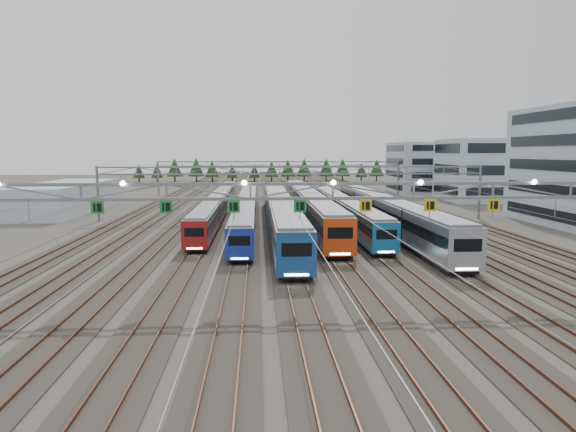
{
  "coord_description": "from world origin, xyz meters",
  "views": [
    {
      "loc": [
        -5.09,
        -34.62,
        9.92
      ],
      "look_at": [
        -2.06,
        16.97,
        3.5
      ],
      "focal_mm": 32.0,
      "sensor_mm": 36.0,
      "label": 1
    }
  ],
  "objects": [
    {
      "name": "gantry_near",
      "position": [
        -0.05,
        -0.12,
        7.09
      ],
      "size": [
        56.36,
        0.61,
        8.08
      ],
      "color": "slate",
      "rests_on": "ground"
    },
    {
      "name": "train_e",
      "position": [
        6.75,
        38.92,
        1.99
      ],
      "size": [
        2.67,
        54.91,
        3.47
      ],
      "color": "black",
      "rests_on": "ground"
    },
    {
      "name": "ground",
      "position": [
        0.0,
        0.0,
        0.0
      ],
      "size": [
        400.0,
        400.0,
        0.0
      ],
      "primitive_type": "plane",
      "color": "#47423A",
      "rests_on": "ground"
    },
    {
      "name": "depot_bldg_mid",
      "position": [
        40.57,
        69.0,
        6.31
      ],
      "size": [
        14.0,
        16.0,
        12.62
      ],
      "primitive_type": "cube",
      "color": "#ACC5CD",
      "rests_on": "ground"
    },
    {
      "name": "train_a",
      "position": [
        -11.25,
        46.73,
        1.91
      ],
      "size": [
        2.56,
        64.63,
        3.33
      ],
      "color": "black",
      "rests_on": "ground"
    },
    {
      "name": "train_c",
      "position": [
        -2.25,
        32.78,
        2.26
      ],
      "size": [
        3.09,
        60.16,
        4.03
      ],
      "color": "black",
      "rests_on": "ground"
    },
    {
      "name": "train_f",
      "position": [
        11.25,
        30.35,
        2.25
      ],
      "size": [
        3.07,
        53.02,
        4.0
      ],
      "color": "black",
      "rests_on": "ground"
    },
    {
      "name": "train_d",
      "position": [
        2.25,
        39.57,
        2.28
      ],
      "size": [
        3.11,
        58.5,
        4.05
      ],
      "color": "black",
      "rests_on": "ground"
    },
    {
      "name": "train_b",
      "position": [
        -6.75,
        42.32,
        1.91
      ],
      "size": [
        2.56,
        65.95,
        3.32
      ],
      "color": "black",
      "rests_on": "ground"
    },
    {
      "name": "depot_bldg_north",
      "position": [
        39.32,
        89.65,
        6.16
      ],
      "size": [
        22.0,
        18.0,
        12.32
      ],
      "primitive_type": "cube",
      "color": "#ACC5CD",
      "rests_on": "ground"
    },
    {
      "name": "track_bed",
      "position": [
        0.0,
        100.0,
        1.49
      ],
      "size": [
        54.0,
        260.0,
        5.42
      ],
      "color": "#2D2823",
      "rests_on": "ground"
    },
    {
      "name": "gantry_far",
      "position": [
        0.0,
        85.0,
        6.39
      ],
      "size": [
        56.36,
        0.36,
        8.0
      ],
      "color": "slate",
      "rests_on": "ground"
    },
    {
      "name": "west_shed",
      "position": [
        -37.89,
        53.53,
        2.39
      ],
      "size": [
        10.0,
        30.0,
        4.77
      ],
      "primitive_type": "cube",
      "color": "#ACC5CD",
      "rests_on": "ground"
    },
    {
      "name": "gantry_mid",
      "position": [
        0.0,
        40.0,
        6.39
      ],
      "size": [
        56.36,
        0.36,
        8.0
      ],
      "color": "slate",
      "rests_on": "ground"
    },
    {
      "name": "treeline",
      "position": [
        2.25,
        140.99,
        4.23
      ],
      "size": [
        100.1,
        5.6,
        7.02
      ],
      "color": "#332114",
      "rests_on": "ground"
    }
  ]
}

